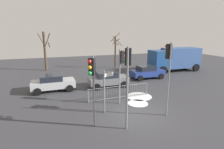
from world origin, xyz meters
name	(u,v)px	position (x,y,z in m)	size (l,w,h in m)	color
ground_plane	(136,114)	(0.00, 0.00, 0.00)	(60.00, 60.00, 0.00)	#38383D
traffic_light_mid_right	(168,63)	(1.79, -0.60, 3.42)	(0.33, 0.57, 4.67)	slate
traffic_light_foreground_left	(92,76)	(-3.00, -0.69, 2.97)	(0.45, 0.48, 4.05)	slate
traffic_light_rear_left	(128,70)	(-1.24, -1.34, 3.35)	(0.42, 0.51, 4.57)	slate
traffic_light_foreground_right	(121,64)	(-0.21, 2.13, 2.98)	(0.57, 0.34, 4.06)	slate
direction_sign_post	(105,89)	(-1.81, 0.95, 1.64)	(0.75, 0.31, 2.91)	slate
pedestrian_guard_railing	(119,92)	(0.00, 3.05, 0.55)	(5.17, 0.27, 1.07)	slate
car_blue_far	(147,72)	(5.37, 8.13, 0.77)	(3.84, 2.00, 1.47)	navy
car_grey_near	(108,79)	(0.15, 6.52, 0.77)	(3.81, 1.95, 1.47)	slate
car_silver_trailing	(53,83)	(-4.98, 6.89, 0.77)	(3.84, 1.99, 1.47)	#B2B5BA
delivery_truck	(175,58)	(11.03, 10.59, 1.74)	(7.07, 2.76, 3.10)	#33518C
bare_tree_left	(115,51)	(4.07, 15.18, 2.57)	(1.63, 1.73, 5.13)	#473828
bare_tree_centre	(45,50)	(-5.61, 16.71, 2.82)	(1.63, 1.60, 5.27)	#473828
snow_patch_kerb	(138,103)	(0.98, 1.65, 0.01)	(1.53, 1.53, 0.01)	white
snow_patch_island	(139,96)	(1.75, 2.97, 0.01)	(2.12, 2.12, 0.01)	white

